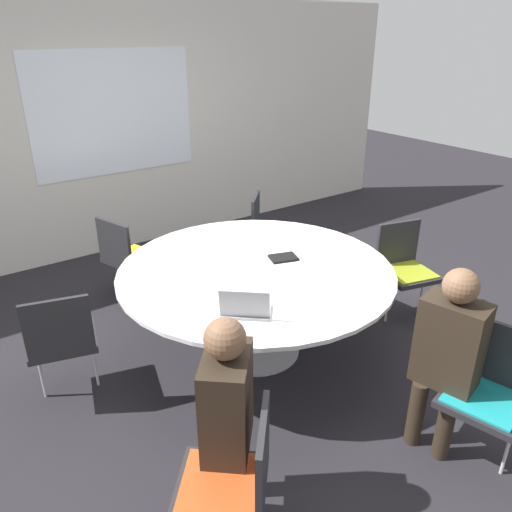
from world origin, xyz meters
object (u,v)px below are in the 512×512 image
at_px(laptop, 246,308).
at_px(person_0, 224,407).
at_px(chair_0, 235,478).
at_px(person_1, 448,348).
at_px(chair_1, 489,386).
at_px(chair_3, 268,228).
at_px(spiral_notebook, 283,258).
at_px(handbag, 216,255).
at_px(chair_5, 61,336).
at_px(chair_4, 127,253).
at_px(chair_2, 404,264).

bearing_deg(laptop, person_0, 88.92).
relative_size(chair_0, person_1, 0.71).
height_order(chair_1, chair_3, same).
height_order(chair_1, person_0, person_0).
xyz_separation_m(spiral_notebook, handbag, (0.27, 1.50, -0.61)).
distance_m(person_0, handbag, 3.08).
xyz_separation_m(chair_1, handbag, (0.06, 3.16, -0.37)).
relative_size(chair_3, spiral_notebook, 3.48).
bearing_deg(person_0, chair_5, 57.15).
xyz_separation_m(chair_0, chair_4, (0.57, 2.67, 0.00)).
distance_m(chair_0, spiral_notebook, 1.92).
bearing_deg(chair_4, chair_3, 62.08).
relative_size(chair_4, person_0, 0.71).
xyz_separation_m(chair_3, person_0, (-1.90, -2.19, 0.20)).
bearing_deg(handbag, chair_2, -64.69).
relative_size(person_1, handbag, 3.34).
distance_m(chair_2, chair_5, 2.84).
xyz_separation_m(chair_3, chair_5, (-2.31, -0.78, 0.00)).
distance_m(chair_3, person_0, 2.90).
bearing_deg(chair_3, chair_5, -28.12).
bearing_deg(chair_5, chair_2, 2.86).
bearing_deg(spiral_notebook, chair_5, 170.20).
bearing_deg(laptop, chair_0, 93.75).
xyz_separation_m(chair_1, chair_5, (-1.87, 1.95, 0.00)).
bearing_deg(chair_5, chair_4, 64.23).
bearing_deg(person_0, chair_2, -30.07).
relative_size(chair_0, chair_2, 1.00).
bearing_deg(chair_4, person_0, -29.17).
height_order(chair_2, person_1, person_1).
xyz_separation_m(chair_2, person_0, (-2.37, -0.82, 0.20)).
bearing_deg(chair_2, spiral_notebook, -0.51).
height_order(chair_4, person_1, person_1).
distance_m(chair_5, spiral_notebook, 1.70).
xyz_separation_m(chair_5, handbag, (1.93, 1.21, -0.37)).
bearing_deg(person_1, person_0, 62.01).
height_order(spiral_notebook, handbag, spiral_notebook).
relative_size(chair_2, handbag, 2.37).
relative_size(chair_1, chair_4, 1.00).
xyz_separation_m(chair_5, laptop, (0.94, -0.82, 0.29)).
bearing_deg(handbag, person_1, -93.81).
bearing_deg(handbag, chair_1, -91.06).
height_order(chair_0, chair_5, same).
relative_size(chair_3, handbag, 2.37).
distance_m(chair_0, laptop, 1.07).
bearing_deg(chair_2, chair_0, 37.67).
distance_m(spiral_notebook, handbag, 1.64).
height_order(chair_0, chair_4, same).
distance_m(laptop, handbag, 2.35).
relative_size(person_1, laptop, 3.14).
distance_m(chair_4, person_0, 2.49).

